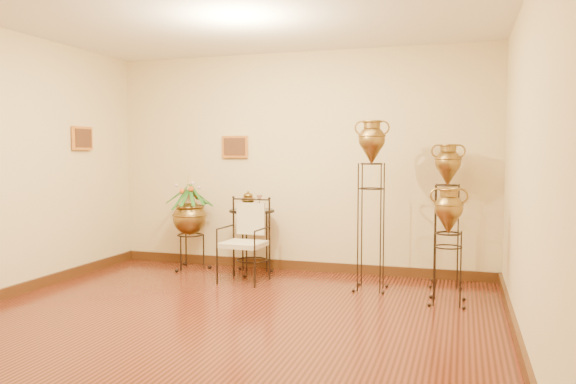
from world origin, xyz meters
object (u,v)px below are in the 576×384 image
(planter_urn, at_px, (190,214))
(side_table, at_px, (252,240))
(amphora_mid, at_px, (447,214))
(amphora_tall, at_px, (371,203))
(armchair, at_px, (244,241))

(planter_urn, height_order, side_table, planter_urn)
(planter_urn, xyz_separation_m, side_table, (0.88, -0.02, -0.30))
(side_table, bearing_deg, amphora_mid, 0.49)
(amphora_tall, relative_size, amphora_mid, 1.15)
(amphora_mid, bearing_deg, planter_urn, 180.00)
(amphora_mid, xyz_separation_m, planter_urn, (-3.24, 0.00, -0.11))
(planter_urn, bearing_deg, amphora_tall, -10.30)
(amphora_tall, distance_m, amphora_mid, 0.92)
(amphora_mid, relative_size, armchair, 1.68)
(amphora_mid, relative_size, side_table, 1.61)
(armchair, relative_size, side_table, 0.96)
(planter_urn, distance_m, armchair, 1.11)
(planter_urn, bearing_deg, amphora_mid, -0.00)
(amphora_mid, xyz_separation_m, side_table, (-2.36, -0.02, -0.41))
(amphora_tall, relative_size, side_table, 1.85)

